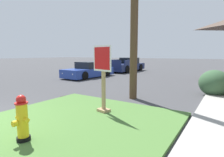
{
  "coord_description": "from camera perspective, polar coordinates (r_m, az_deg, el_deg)",
  "views": [
    {
      "loc": [
        5.69,
        -1.5,
        1.85
      ],
      "look_at": [
        1.89,
        4.32,
        0.91
      ],
      "focal_mm": 28.77,
      "sensor_mm": 36.0,
      "label": 1
    }
  ],
  "objects": [
    {
      "name": "grass_corner_patch",
      "position": [
        5.11,
        -10.71,
        -13.19
      ],
      "size": [
        4.95,
        4.67,
        0.08
      ],
      "primitive_type": "cube",
      "color": "#477033",
      "rests_on": "ground"
    },
    {
      "name": "fire_hydrant",
      "position": [
        4.18,
        -26.65,
        -11.47
      ],
      "size": [
        0.38,
        0.34,
        0.96
      ],
      "color": "black",
      "rests_on": "grass_corner_patch"
    },
    {
      "name": "stop_sign",
      "position": [
        5.47,
        -2.87,
        -0.36
      ],
      "size": [
        0.76,
        0.35,
        2.04
      ],
      "color": "#A3845B",
      "rests_on": "grass_corner_patch"
    },
    {
      "name": "manhole_cover",
      "position": [
        8.03,
        -14.0,
        -5.8
      ],
      "size": [
        0.7,
        0.7,
        0.02
      ],
      "primitive_type": "cylinder",
      "color": "black",
      "rests_on": "ground"
    },
    {
      "name": "parked_sedan_blue",
      "position": [
        14.75,
        -7.29,
        2.55
      ],
      "size": [
        2.03,
        4.56,
        1.25
      ],
      "color": "#233D93",
      "rests_on": "ground"
    },
    {
      "name": "pickup_truck_navy",
      "position": [
        19.75,
        4.61,
        4.1
      ],
      "size": [
        2.24,
        5.31,
        1.48
      ],
      "color": "#19234C",
      "rests_on": "ground"
    },
    {
      "name": "shrub_by_curb",
      "position": [
        9.17,
        29.75,
        -1.26
      ],
      "size": [
        1.29,
        1.29,
        1.17
      ],
      "primitive_type": "ellipsoid",
      "color": "#375837",
      "rests_on": "ground"
    }
  ]
}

